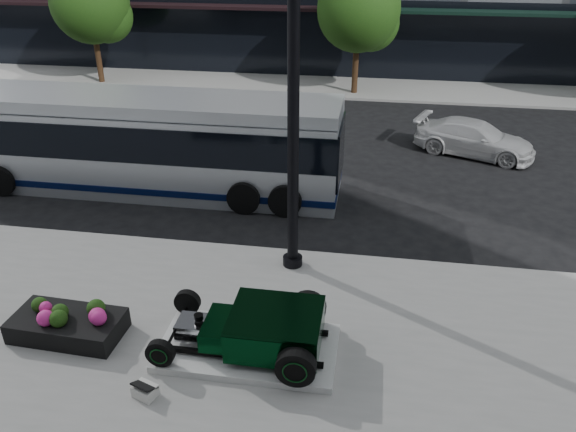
% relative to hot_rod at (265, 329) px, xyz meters
% --- Properties ---
extents(ground, '(120.00, 120.00, 0.00)m').
position_rel_hot_rod_xyz_m(ground, '(-0.34, 5.87, -0.70)').
color(ground, black).
rests_on(ground, ground).
extents(sidewalk_far, '(70.00, 4.00, 0.12)m').
position_rel_hot_rod_xyz_m(sidewalk_far, '(-0.34, 19.87, -0.64)').
color(sidewalk_far, gray).
rests_on(sidewalk_far, ground).
extents(street_trees, '(29.80, 3.80, 5.70)m').
position_rel_hot_rod_xyz_m(street_trees, '(0.80, 18.94, 3.07)').
color(street_trees, black).
rests_on(street_trees, sidewalk_far).
extents(display_plinth, '(3.40, 1.80, 0.15)m').
position_rel_hot_rod_xyz_m(display_plinth, '(-0.33, -0.00, -0.50)').
color(display_plinth, silver).
rests_on(display_plinth, sidewalk_near).
extents(hot_rod, '(3.22, 2.00, 0.81)m').
position_rel_hot_rod_xyz_m(hot_rod, '(0.00, 0.00, 0.00)').
color(hot_rod, black).
rests_on(hot_rod, display_plinth).
extents(info_plaque, '(0.48, 0.42, 0.31)m').
position_rel_hot_rod_xyz_m(info_plaque, '(-1.86, -1.42, -0.45)').
color(info_plaque, silver).
rests_on(info_plaque, sidewalk_near).
extents(lamppost, '(0.47, 0.47, 8.57)m').
position_rel_hot_rod_xyz_m(lamppost, '(0.04, 3.19, 3.38)').
color(lamppost, black).
rests_on(lamppost, sidewalk_near).
extents(flower_planter, '(2.21, 1.18, 0.71)m').
position_rel_hot_rod_xyz_m(flower_planter, '(-4.00, -0.09, -0.32)').
color(flower_planter, black).
rests_on(flower_planter, sidewalk_near).
extents(transit_bus, '(12.12, 2.88, 2.92)m').
position_rel_hot_rod_xyz_m(transit_bus, '(-5.17, 7.18, 0.79)').
color(transit_bus, silver).
rests_on(transit_bus, ground).
extents(white_sedan, '(4.53, 3.09, 1.22)m').
position_rel_hot_rod_xyz_m(white_sedan, '(5.33, 11.67, -0.09)').
color(white_sedan, silver).
rests_on(white_sedan, ground).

